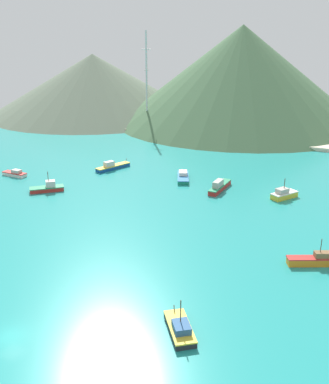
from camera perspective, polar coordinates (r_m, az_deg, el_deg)
name	(u,v)px	position (r m, az deg, el deg)	size (l,w,h in m)	color
ground	(124,243)	(83.27, -5.24, -6.61)	(260.00, 280.00, 0.50)	teal
fishing_boat_0	(48,188)	(112.22, -14.95, 0.53)	(7.98, 7.48, 5.01)	red
fishing_boat_1	(317,260)	(79.04, 19.18, -8.35)	(9.56, 5.76, 4.81)	orange
fishing_boat_2	(15,174)	(126.91, -18.87, 2.29)	(7.21, 2.53, 1.87)	silver
fishing_boat_3	(219,186)	(109.82, 7.15, 0.73)	(2.72, 11.06, 2.82)	red
fishing_boat_5	(112,166)	(127.04, -6.81, 3.32)	(6.24, 11.03, 2.50)	#14478C
fishing_boat_6	(180,328)	(59.80, 2.04, -17.29)	(6.61, 7.60, 5.09)	#232328
fishing_boat_8	(183,177)	(117.30, 2.43, 1.99)	(6.29, 9.77, 1.99)	#198466
fishing_boat_9	(284,194)	(107.48, 15.25, -0.28)	(5.91, 7.21, 4.90)	gold
beach_strip	(247,138)	(165.13, 10.71, 6.92)	(247.00, 14.38, 1.20)	beige
hill_west	(94,84)	(219.22, -9.19, 13.69)	(99.81, 99.81, 27.74)	#60705B
hill_central	(241,75)	(194.55, 9.88, 14.74)	(106.11, 106.11, 40.28)	#476B47
radio_tower	(147,81)	(175.80, -2.34, 14.21)	(3.79, 3.03, 37.85)	silver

